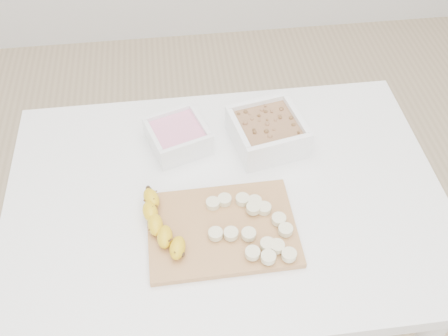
{
  "coord_description": "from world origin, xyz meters",
  "views": [
    {
      "loc": [
        -0.09,
        -0.69,
        1.65
      ],
      "look_at": [
        0.0,
        0.03,
        0.81
      ],
      "focal_mm": 40.0,
      "sensor_mm": 36.0,
      "label": 1
    }
  ],
  "objects": [
    {
      "name": "ground",
      "position": [
        0.0,
        0.0,
        0.0
      ],
      "size": [
        3.5,
        3.5,
        0.0
      ],
      "primitive_type": "plane",
      "color": "#C6AD89",
      "rests_on": "ground"
    },
    {
      "name": "bowl_granola",
      "position": [
        0.12,
        0.15,
        0.79
      ],
      "size": [
        0.19,
        0.19,
        0.08
      ],
      "color": "white",
      "rests_on": "table"
    },
    {
      "name": "table",
      "position": [
        0.0,
        0.0,
        0.65
      ],
      "size": [
        1.0,
        0.7,
        0.75
      ],
      "color": "white",
      "rests_on": "ground"
    },
    {
      "name": "banana_slices",
      "position": [
        0.05,
        -0.11,
        0.78
      ],
      "size": [
        0.18,
        0.19,
        0.02
      ],
      "color": "beige",
      "rests_on": "cutting_board"
    },
    {
      "name": "cutting_board",
      "position": [
        -0.02,
        -0.1,
        0.76
      ],
      "size": [
        0.32,
        0.23,
        0.01
      ],
      "primitive_type": "cube",
      "rotation": [
        0.0,
        0.0,
        0.01
      ],
      "color": "tan",
      "rests_on": "table"
    },
    {
      "name": "banana",
      "position": [
        -0.15,
        -0.09,
        0.78
      ],
      "size": [
        0.08,
        0.19,
        0.03
      ],
      "primitive_type": null,
      "rotation": [
        0.0,
        0.0,
        0.15
      ],
      "color": "gold",
      "rests_on": "cutting_board"
    },
    {
      "name": "bowl_yogurt",
      "position": [
        -0.1,
        0.17,
        0.78
      ],
      "size": [
        0.17,
        0.17,
        0.06
      ],
      "color": "white",
      "rests_on": "table"
    }
  ]
}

